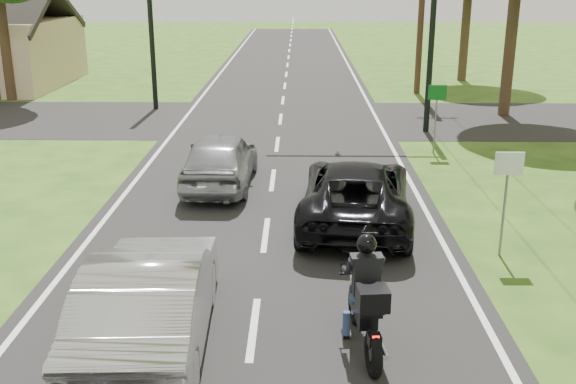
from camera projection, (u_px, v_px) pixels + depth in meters
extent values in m
plane|color=#284E15|center=(253.00, 329.00, 10.60)|extent=(140.00, 140.00, 0.00)
cube|color=black|center=(275.00, 161.00, 20.10)|extent=(8.00, 100.00, 0.01)
cube|color=black|center=(280.00, 119.00, 25.81)|extent=(60.00, 7.00, 0.01)
torus|color=black|center=(355.00, 305.00, 10.69)|extent=(0.20, 0.65, 0.64)
torus|color=black|center=(373.00, 354.00, 9.32)|extent=(0.22, 0.71, 0.70)
cube|color=black|center=(363.00, 307.00, 10.01)|extent=(0.36, 0.94, 0.29)
sphere|color=black|center=(360.00, 289.00, 10.18)|extent=(0.33, 0.33, 0.33)
cube|color=black|center=(368.00, 307.00, 9.63)|extent=(0.38, 0.56, 0.10)
cube|color=#FF0C07|center=(376.00, 338.00, 9.12)|extent=(0.10, 0.04, 0.05)
cylinder|color=silver|center=(380.00, 343.00, 9.61)|extent=(0.16, 0.78, 0.09)
cylinder|color=black|center=(359.00, 273.00, 10.31)|extent=(0.60, 0.09, 0.03)
cube|color=black|center=(373.00, 298.00, 9.27)|extent=(0.46, 0.43, 0.31)
cube|color=black|center=(366.00, 275.00, 9.69)|extent=(0.41, 0.25, 0.58)
sphere|color=black|center=(367.00, 244.00, 9.61)|extent=(0.29, 0.29, 0.29)
cylinder|color=navy|center=(346.00, 325.00, 10.27)|extent=(0.13, 0.13, 0.43)
cylinder|color=navy|center=(374.00, 324.00, 10.31)|extent=(0.13, 0.13, 0.43)
imported|color=black|center=(356.00, 192.00, 14.93)|extent=(2.84, 5.27, 1.40)
imported|color=#BABABF|center=(150.00, 299.00, 9.87)|extent=(1.84, 4.76, 1.55)
imported|color=#929599|center=(220.00, 159.00, 17.52)|extent=(1.83, 4.28, 1.44)
cylinder|color=black|center=(431.00, 45.00, 22.90)|extent=(0.20, 0.20, 6.00)
cylinder|color=black|center=(152.00, 35.00, 26.86)|extent=(0.20, 0.20, 6.00)
cylinder|color=slate|center=(504.00, 208.00, 13.07)|extent=(0.05, 0.05, 2.00)
cube|color=silver|center=(509.00, 164.00, 12.76)|extent=(0.55, 0.04, 0.45)
cylinder|color=slate|center=(435.00, 121.00, 20.67)|extent=(0.05, 0.05, 2.00)
cube|color=#0C591E|center=(438.00, 92.00, 20.36)|extent=(0.55, 0.04, 0.45)
cylinder|color=#332316|center=(512.00, 24.00, 25.54)|extent=(0.44, 0.44, 7.00)
cylinder|color=#332316|center=(466.00, 17.00, 34.18)|extent=(0.44, 0.44, 6.44)
cylinder|color=#332316|center=(3.00, 29.00, 28.84)|extent=(0.44, 0.44, 6.16)
cylinder|color=#332316|center=(41.00, 10.00, 38.29)|extent=(0.44, 0.44, 6.72)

